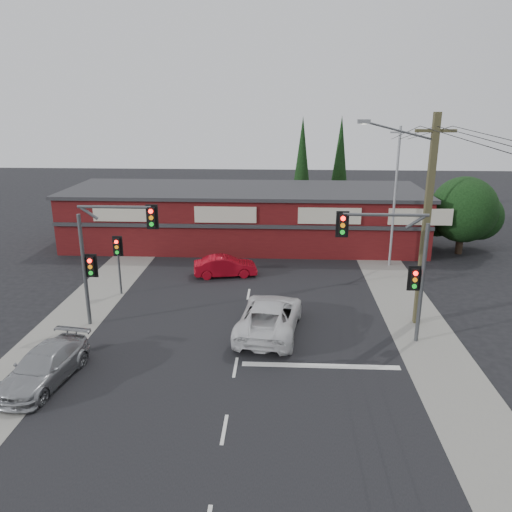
{
  "coord_description": "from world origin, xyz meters",
  "views": [
    {
      "loc": [
        1.79,
        -19.88,
        10.46
      ],
      "look_at": [
        0.6,
        3.0,
        3.31
      ],
      "focal_mm": 35.0,
      "sensor_mm": 36.0,
      "label": 1
    }
  ],
  "objects_px": {
    "silver_suv": "(44,366)",
    "shop_building": "(245,216)",
    "utility_pole": "(424,216)",
    "red_sedan": "(225,266)",
    "white_suv": "(270,316)"
  },
  "relations": [
    {
      "from": "silver_suv",
      "to": "red_sedan",
      "type": "xyz_separation_m",
      "value": [
        5.62,
        12.58,
        -0.03
      ]
    },
    {
      "from": "silver_suv",
      "to": "shop_building",
      "type": "relative_size",
      "value": 0.17
    },
    {
      "from": "silver_suv",
      "to": "utility_pole",
      "type": "distance_m",
      "value": 17.48
    },
    {
      "from": "silver_suv",
      "to": "red_sedan",
      "type": "distance_m",
      "value": 13.78
    },
    {
      "from": "white_suv",
      "to": "red_sedan",
      "type": "relative_size",
      "value": 1.48
    },
    {
      "from": "red_sedan",
      "to": "shop_building",
      "type": "height_order",
      "value": "shop_building"
    },
    {
      "from": "silver_suv",
      "to": "shop_building",
      "type": "distance_m",
      "value": 21.23
    },
    {
      "from": "silver_suv",
      "to": "utility_pole",
      "type": "height_order",
      "value": "utility_pole"
    },
    {
      "from": "shop_building",
      "to": "utility_pole",
      "type": "xyz_separation_m",
      "value": [
        9.36,
        -14.0,
        3.26
      ]
    },
    {
      "from": "silver_suv",
      "to": "red_sedan",
      "type": "height_order",
      "value": "silver_suv"
    },
    {
      "from": "silver_suv",
      "to": "white_suv",
      "type": "bearing_deg",
      "value": 37.7
    },
    {
      "from": "shop_building",
      "to": "utility_pole",
      "type": "bearing_deg",
      "value": -56.24
    },
    {
      "from": "red_sedan",
      "to": "utility_pole",
      "type": "distance_m",
      "value": 12.77
    },
    {
      "from": "red_sedan",
      "to": "shop_building",
      "type": "relative_size",
      "value": 0.14
    },
    {
      "from": "white_suv",
      "to": "utility_pole",
      "type": "distance_m",
      "value": 8.54
    }
  ]
}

